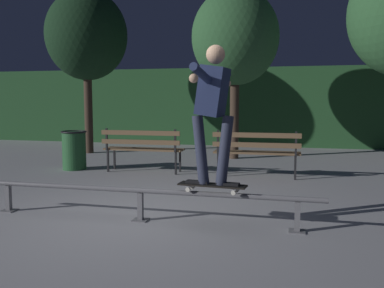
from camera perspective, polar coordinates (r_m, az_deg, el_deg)
ground_plane at (r=5.27m, az=-6.51°, el=-9.88°), size 90.00×90.00×0.00m
hedge_backdrop at (r=13.79m, az=6.52°, el=5.02°), size 24.00×1.20×2.43m
grind_rail at (r=5.09m, az=-7.00°, el=-6.87°), size 4.28×0.18×0.39m
skateboard at (r=4.82m, az=2.75°, el=-5.62°), size 0.79×0.27×0.09m
skateboarder at (r=4.72m, az=2.85°, el=5.58°), size 0.63×1.40×1.56m
park_bench_leftmost at (r=8.38m, az=-6.71°, el=-0.23°), size 1.61×0.43×0.88m
park_bench_left_center at (r=7.88m, az=8.71°, el=-0.65°), size 1.61×0.43×0.88m
tree_behind_benches at (r=10.48m, az=5.85°, el=14.08°), size 2.09×2.09×4.09m
tree_far_left at (r=11.87m, az=-14.05°, el=13.97°), size 2.15×2.15×4.33m
trash_can at (r=9.07m, az=-15.63°, el=-0.73°), size 0.52×0.52×0.80m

